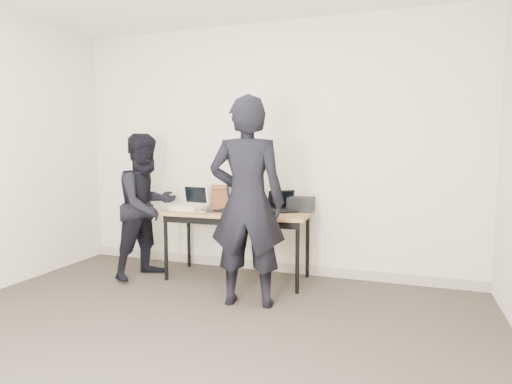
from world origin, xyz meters
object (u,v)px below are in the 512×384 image
at_px(laptop_right, 284,207).
at_px(person_observer, 147,206).
at_px(person_typist, 247,202).
at_px(leather_satchel, 229,196).
at_px(equipment_box, 301,204).
at_px(desk, 237,217).
at_px(laptop_center, 238,205).
at_px(laptop_beige, 190,204).

height_order(laptop_right, person_observer, person_observer).
bearing_deg(laptop_right, person_typist, -134.47).
relative_size(leather_satchel, equipment_box, 1.50).
bearing_deg(desk, laptop_center, 74.94).
bearing_deg(laptop_right, laptop_center, 159.65).
distance_m(laptop_beige, person_observer, 0.46).
relative_size(equipment_box, person_observer, 0.17).
height_order(laptop_beige, person_observer, person_observer).
xyz_separation_m(desk, equipment_box, (0.63, 0.19, 0.13)).
bearing_deg(laptop_beige, leather_satchel, 44.02).
bearing_deg(person_observer, leather_satchel, -40.94).
xyz_separation_m(desk, laptop_right, (0.46, 0.15, 0.11)).
height_order(laptop_right, equipment_box, laptop_right).
height_order(laptop_beige, leather_satchel, leather_satchel).
bearing_deg(laptop_right, laptop_beige, 154.17).
xyz_separation_m(laptop_beige, laptop_center, (0.52, 0.05, 0.01)).
xyz_separation_m(laptop_beige, leather_satchel, (0.34, 0.26, 0.08)).
bearing_deg(laptop_center, laptop_right, 20.01).
bearing_deg(person_typist, leather_satchel, -69.41).
height_order(desk, equipment_box, equipment_box).
bearing_deg(person_observer, laptop_right, -56.74).
distance_m(equipment_box, person_observer, 1.62).
distance_m(leather_satchel, equipment_box, 0.81).
bearing_deg(desk, person_observer, -168.83).
bearing_deg(equipment_box, person_observer, -165.26).
height_order(leather_satchel, equipment_box, leather_satchel).
xyz_separation_m(leather_satchel, person_typist, (0.53, -0.86, 0.06)).
xyz_separation_m(laptop_center, leather_satchel, (-0.18, 0.21, 0.07)).
bearing_deg(laptop_center, person_typist, -58.38).
relative_size(laptop_right, person_typist, 0.22).
distance_m(laptop_right, leather_satchel, 0.65).
bearing_deg(laptop_beige, person_observer, -149.97).
height_order(laptop_center, person_observer, person_observer).
height_order(laptop_beige, laptop_center, laptop_center).
height_order(laptop_right, leather_satchel, leather_satchel).
relative_size(laptop_center, equipment_box, 1.39).
distance_m(desk, laptop_center, 0.12).
height_order(desk, person_typist, person_typist).
relative_size(desk, person_typist, 0.84).
relative_size(desk, laptop_beige, 4.53).
relative_size(laptop_beige, laptop_center, 0.96).
xyz_separation_m(leather_satchel, person_observer, (-0.76, -0.45, -0.09)).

